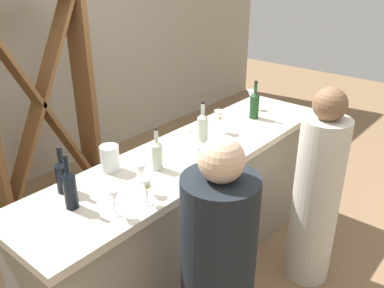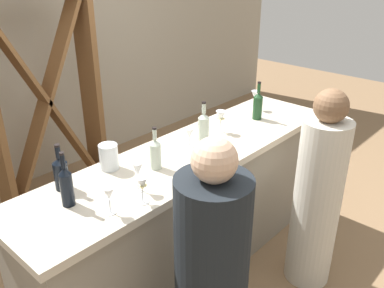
{
  "view_description": "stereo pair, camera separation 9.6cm",
  "coord_description": "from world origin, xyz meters",
  "px_view_note": "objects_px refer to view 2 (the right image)",
  "views": [
    {
      "loc": [
        -1.9,
        -1.61,
        2.2
      ],
      "look_at": [
        0.0,
        0.0,
        1.03
      ],
      "focal_mm": 38.52,
      "sensor_mm": 36.0,
      "label": 1
    },
    {
      "loc": [
        -1.84,
        -1.68,
        2.2
      ],
      "look_at": [
        0.0,
        0.0,
        1.03
      ],
      "focal_mm": 38.52,
      "sensor_mm": 36.0,
      "label": 2
    }
  ],
  "objects_px": {
    "wine_bottle_center_clear_pale": "(155,153)",
    "wine_glass_near_left": "(142,185)",
    "wine_bottle_second_right_clear_pale": "(204,126)",
    "wine_glass_far_center": "(221,117)",
    "water_pitcher": "(109,157)",
    "person_left_guest": "(317,198)",
    "wine_glass_near_right": "(138,171)",
    "wine_bottle_leftmost_near_black": "(66,185)",
    "wine_rack": "(45,101)",
    "wine_bottle_rightmost_olive_green": "(258,105)",
    "person_center_guest": "(211,276)",
    "wine_glass_far_right": "(255,96)",
    "wine_glass_near_center": "(109,195)",
    "wine_bottle_second_left_near_black": "(61,172)",
    "wine_glass_far_left": "(189,134)"
  },
  "relations": [
    {
      "from": "person_center_guest",
      "to": "wine_glass_far_center",
      "type": "bearing_deg",
      "value": -74.69
    },
    {
      "from": "wine_bottle_center_clear_pale",
      "to": "person_left_guest",
      "type": "relative_size",
      "value": 0.19
    },
    {
      "from": "wine_glass_near_right",
      "to": "wine_glass_far_right",
      "type": "height_order",
      "value": "wine_glass_near_right"
    },
    {
      "from": "wine_bottle_center_clear_pale",
      "to": "wine_bottle_rightmost_olive_green",
      "type": "relative_size",
      "value": 0.89
    },
    {
      "from": "wine_glass_near_center",
      "to": "wine_glass_far_left",
      "type": "xyz_separation_m",
      "value": [
        0.85,
        0.24,
        -0.01
      ]
    },
    {
      "from": "wine_glass_far_right",
      "to": "person_left_guest",
      "type": "relative_size",
      "value": 0.11
    },
    {
      "from": "wine_glass_near_right",
      "to": "person_center_guest",
      "type": "relative_size",
      "value": 0.12
    },
    {
      "from": "wine_rack",
      "to": "water_pitcher",
      "type": "height_order",
      "value": "wine_rack"
    },
    {
      "from": "wine_bottle_leftmost_near_black",
      "to": "wine_glass_near_right",
      "type": "height_order",
      "value": "wine_bottle_leftmost_near_black"
    },
    {
      "from": "wine_bottle_second_left_near_black",
      "to": "wine_glass_far_left",
      "type": "xyz_separation_m",
      "value": [
        0.88,
        -0.15,
        -0.01
      ]
    },
    {
      "from": "wine_bottle_center_clear_pale",
      "to": "wine_glass_near_right",
      "type": "xyz_separation_m",
      "value": [
        -0.24,
        -0.12,
        0.02
      ]
    },
    {
      "from": "wine_bottle_second_right_clear_pale",
      "to": "person_left_guest",
      "type": "bearing_deg",
      "value": -67.07
    },
    {
      "from": "wine_bottle_center_clear_pale",
      "to": "wine_glass_far_center",
      "type": "bearing_deg",
      "value": 4.54
    },
    {
      "from": "wine_glass_near_left",
      "to": "person_center_guest",
      "type": "bearing_deg",
      "value": -76.74
    },
    {
      "from": "wine_glass_near_center",
      "to": "wine_glass_near_right",
      "type": "relative_size",
      "value": 0.87
    },
    {
      "from": "wine_bottle_second_right_clear_pale",
      "to": "wine_glass_near_right",
      "type": "relative_size",
      "value": 1.66
    },
    {
      "from": "wine_glass_near_left",
      "to": "wine_glass_far_right",
      "type": "bearing_deg",
      "value": 13.52
    },
    {
      "from": "wine_glass_near_right",
      "to": "wine_bottle_second_right_clear_pale",
      "type": "bearing_deg",
      "value": 12.91
    },
    {
      "from": "wine_bottle_center_clear_pale",
      "to": "wine_bottle_leftmost_near_black",
      "type": "bearing_deg",
      "value": 175.97
    },
    {
      "from": "wine_bottle_second_left_near_black",
      "to": "wine_glass_far_center",
      "type": "relative_size",
      "value": 1.66
    },
    {
      "from": "wine_bottle_second_left_near_black",
      "to": "wine_glass_far_right",
      "type": "height_order",
      "value": "wine_bottle_second_left_near_black"
    },
    {
      "from": "wine_bottle_leftmost_near_black",
      "to": "wine_bottle_center_clear_pale",
      "type": "xyz_separation_m",
      "value": [
        0.59,
        -0.04,
        -0.01
      ]
    },
    {
      "from": "wine_glass_near_center",
      "to": "water_pitcher",
      "type": "distance_m",
      "value": 0.49
    },
    {
      "from": "water_pitcher",
      "to": "person_left_guest",
      "type": "height_order",
      "value": "person_left_guest"
    },
    {
      "from": "wine_rack",
      "to": "wine_glass_far_center",
      "type": "relative_size",
      "value": 11.9
    },
    {
      "from": "wine_bottle_second_right_clear_pale",
      "to": "wine_glass_far_center",
      "type": "bearing_deg",
      "value": 1.7
    },
    {
      "from": "wine_bottle_center_clear_pale",
      "to": "wine_glass_near_left",
      "type": "distance_m",
      "value": 0.39
    },
    {
      "from": "wine_bottle_center_clear_pale",
      "to": "wine_bottle_rightmost_olive_green",
      "type": "height_order",
      "value": "wine_bottle_rightmost_olive_green"
    },
    {
      "from": "wine_rack",
      "to": "wine_glass_near_right",
      "type": "distance_m",
      "value": 1.83
    },
    {
      "from": "wine_glass_far_right",
      "to": "wine_glass_far_center",
      "type": "bearing_deg",
      "value": -170.7
    },
    {
      "from": "wine_bottle_second_left_near_black",
      "to": "wine_bottle_second_right_clear_pale",
      "type": "distance_m",
      "value": 1.04
    },
    {
      "from": "wine_glass_near_right",
      "to": "wine_glass_far_center",
      "type": "height_order",
      "value": "wine_glass_near_right"
    },
    {
      "from": "wine_bottle_center_clear_pale",
      "to": "wine_glass_near_left",
      "type": "relative_size",
      "value": 1.77
    },
    {
      "from": "wine_glass_far_center",
      "to": "water_pitcher",
      "type": "bearing_deg",
      "value": 170.66
    },
    {
      "from": "wine_bottle_second_left_near_black",
      "to": "wine_glass_near_right",
      "type": "distance_m",
      "value": 0.43
    },
    {
      "from": "wine_glass_near_right",
      "to": "wine_glass_far_center",
      "type": "relative_size",
      "value": 1.05
    },
    {
      "from": "wine_glass_near_left",
      "to": "person_center_guest",
      "type": "relative_size",
      "value": 0.11
    },
    {
      "from": "wine_bottle_second_left_near_black",
      "to": "wine_bottle_rightmost_olive_green",
      "type": "xyz_separation_m",
      "value": [
        1.63,
        -0.2,
        0.01
      ]
    },
    {
      "from": "wine_bottle_second_left_near_black",
      "to": "wine_glass_near_right",
      "type": "bearing_deg",
      "value": -50.24
    },
    {
      "from": "wine_bottle_rightmost_olive_green",
      "to": "wine_glass_near_right",
      "type": "xyz_separation_m",
      "value": [
        -1.36,
        -0.13,
        0.01
      ]
    },
    {
      "from": "wine_glass_near_center",
      "to": "person_left_guest",
      "type": "xyz_separation_m",
      "value": [
        1.32,
        -0.52,
        -0.42
      ]
    },
    {
      "from": "water_pitcher",
      "to": "person_left_guest",
      "type": "distance_m",
      "value": 1.42
    },
    {
      "from": "wine_bottle_rightmost_olive_green",
      "to": "wine_glass_near_center",
      "type": "xyz_separation_m",
      "value": [
        -1.6,
        -0.19,
        -0.01
      ]
    },
    {
      "from": "wine_bottle_leftmost_near_black",
      "to": "wine_bottle_second_left_near_black",
      "type": "xyz_separation_m",
      "value": [
        0.07,
        0.17,
        -0.01
      ]
    },
    {
      "from": "wine_glass_near_left",
      "to": "person_center_guest",
      "type": "xyz_separation_m",
      "value": [
        0.1,
        -0.41,
        -0.43
      ]
    },
    {
      "from": "wine_glass_near_center",
      "to": "person_left_guest",
      "type": "relative_size",
      "value": 0.1
    },
    {
      "from": "wine_bottle_rightmost_olive_green",
      "to": "person_center_guest",
      "type": "xyz_separation_m",
      "value": [
        -1.33,
        -0.65,
        -0.44
      ]
    },
    {
      "from": "wine_bottle_center_clear_pale",
      "to": "wine_glass_near_right",
      "type": "bearing_deg",
      "value": -153.36
    },
    {
      "from": "wine_glass_near_center",
      "to": "wine_glass_far_center",
      "type": "relative_size",
      "value": 0.91
    },
    {
      "from": "wine_rack",
      "to": "wine_bottle_center_clear_pale",
      "type": "height_order",
      "value": "wine_rack"
    }
  ]
}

